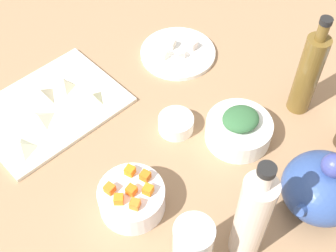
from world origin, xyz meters
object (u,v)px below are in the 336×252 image
bowl_greens (238,131)px  bottle_1 (252,217)px  plate_tofu (178,53)px  bottle_2 (308,73)px  bowl_small_side (176,124)px  teapot (322,187)px  bowl_carrots (132,199)px  drinking_glass_2 (192,249)px  cutting_board (50,108)px

bowl_greens → bottle_1: size_ratio=0.55×
bowl_greens → bottle_1: 27.77cm
plate_tofu → bottle_2: 35.86cm
bowl_small_side → bottle_1: bearing=67.5°
bowl_greens → plate_tofu: bearing=-111.1°
plate_tofu → bottle_2: bottle_2 is taller
teapot → plate_tofu: bearing=-104.7°
bowl_carrots → drinking_glass_2: size_ratio=0.91×
bottle_2 → drinking_glass_2: bottle_2 is taller
cutting_board → bowl_carrots: size_ratio=2.51×
drinking_glass_2 → bowl_carrots: bearing=-93.5°
drinking_glass_2 → teapot: bearing=160.7°
teapot → bottle_2: bottle_2 is taller
cutting_board → bowl_greens: (-24.37, 38.22, 2.16)cm
bowl_small_side → bowl_carrots: bearing=19.5°
bowl_greens → drinking_glass_2: (29.78, 12.38, 4.75)cm
bowl_carrots → plate_tofu: bearing=-148.6°
plate_tofu → teapot: (13.39, 51.01, 5.62)cm
teapot → drinking_glass_2: size_ratio=1.21×
plate_tofu → bottle_1: bottle_1 is taller
bowl_greens → bowl_small_side: 14.36cm
bottle_1 → bowl_carrots: bearing=-67.8°
bottle_1 → drinking_glass_2: bearing=-25.5°
bowl_small_side → bottle_2: 31.86cm
drinking_glass_2 → bowl_greens: bearing=-157.4°
bowl_small_side → teapot: size_ratio=0.46×
bowl_greens → bowl_small_side: bearing=-57.2°
bowl_greens → bowl_carrots: (28.74, -4.62, 0.30)cm
cutting_board → bowl_small_side: size_ratio=4.10×
bowl_small_side → bottle_2: size_ratio=0.31×
bowl_carrots → bottle_2: bottle_2 is taller
bowl_greens → teapot: 22.44cm
bowl_greens → drinking_glass_2: bearing=22.6°
plate_tofu → bowl_greens: size_ratio=1.34×
bowl_greens → bottle_2: (-17.69, 4.65, 8.56)cm
bowl_carrots → teapot: 37.74cm
plate_tofu → bowl_small_side: bearing=41.8°
teapot → drinking_glass_2: bearing=-19.3°
bowl_carrots → bottle_2: 48.06cm
bowl_greens → cutting_board: bearing=-57.5°
teapot → drinking_glass_2: 29.22cm
bowl_small_side → bottle_1: size_ratio=0.30×
bowl_greens → bowl_carrots: size_ratio=1.11×
drinking_glass_2 → bottle_1: bearing=154.5°
plate_tofu → bowl_small_side: 25.41cm
plate_tofu → bowl_carrots: 46.80cm
plate_tofu → bowl_carrots: size_ratio=1.49×
teapot → drinking_glass_2: teapot is taller
cutting_board → drinking_glass_2: drinking_glass_2 is taller
cutting_board → drinking_glass_2: (5.41, 50.60, 6.91)cm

